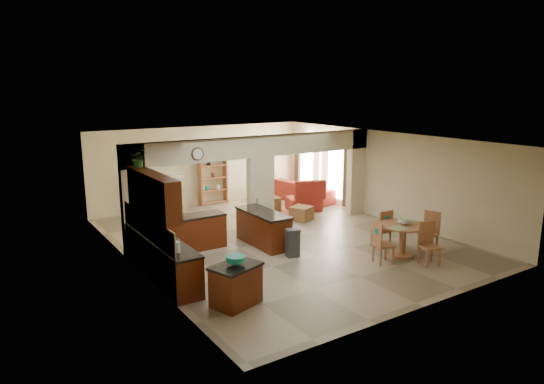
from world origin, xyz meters
TOP-DOWN VIEW (x-y plane):
  - floor at (0.00, 0.00)m, footprint 10.00×10.00m
  - ceiling at (0.00, 0.00)m, footprint 10.00×10.00m
  - wall_back at (0.00, 5.00)m, footprint 8.00×0.00m
  - wall_front at (0.00, -5.00)m, footprint 8.00×0.00m
  - wall_left at (-4.00, 0.00)m, footprint 0.00×10.00m
  - wall_right at (4.00, 0.00)m, footprint 0.00×10.00m
  - partition_left_pier at (-3.70, 1.00)m, footprint 0.60×0.25m
  - partition_center_pier at (0.00, 1.00)m, footprint 0.80×0.25m
  - partition_right_pier at (3.70, 1.00)m, footprint 0.60×0.25m
  - partition_header at (0.00, 1.00)m, footprint 8.00×0.25m
  - kitchen_counter at (-3.26, -0.25)m, footprint 2.52×3.29m
  - upper_cabinets at (-3.82, -0.80)m, footprint 0.35×2.40m
  - peninsula at (-0.60, -0.11)m, footprint 0.70×1.85m
  - wall_clock at (-2.00, 0.85)m, footprint 0.34×0.03m
  - rug at (1.20, 2.10)m, footprint 1.60×1.30m
  - fireplace at (-1.60, 4.83)m, footprint 1.60×0.35m
  - shelving_unit at (0.35, 4.82)m, footprint 1.00×0.32m
  - window_a at (3.97, 2.30)m, footprint 0.02×0.90m
  - window_b at (3.97, 4.00)m, footprint 0.02×0.90m
  - glazed_door at (3.97, 3.15)m, footprint 0.02×0.70m
  - drape_a_left at (3.93, 1.70)m, footprint 0.10×0.28m
  - drape_a_right at (3.93, 2.90)m, footprint 0.10×0.28m
  - drape_b_left at (3.93, 3.40)m, footprint 0.10×0.28m
  - drape_b_right at (3.93, 4.60)m, footprint 0.10×0.28m
  - ceiling_fan at (1.50, 3.00)m, footprint 1.00×1.00m
  - kitchen_island at (-2.99, -2.93)m, footprint 1.10×0.94m
  - teal_bowl at (-2.98, -2.92)m, footprint 0.38×0.38m
  - trash_can at (-0.48, -1.29)m, footprint 0.37×0.33m
  - dining_table at (1.84, -2.75)m, footprint 1.20×1.20m
  - fruit_bowl at (1.85, -2.76)m, footprint 0.30×0.30m
  - sofa at (3.30, 3.48)m, footprint 2.71×1.43m
  - chaise at (2.56, 2.32)m, footprint 1.29×1.16m
  - armchair at (0.87, 2.15)m, footprint 0.78×0.80m
  - ottoman at (1.73, 1.33)m, footprint 0.78×0.78m
  - plant at (-3.82, 0.02)m, footprint 0.51×0.48m
  - chair_north at (1.89, -2.04)m, footprint 0.47×0.47m
  - chair_east at (2.75, -2.85)m, footprint 0.53×0.53m
  - chair_south at (1.92, -3.47)m, footprint 0.53×0.53m
  - chair_west at (1.00, -2.83)m, footprint 0.51×0.51m

SIDE VIEW (x-z plane):
  - floor at x=0.00m, z-range 0.00..0.00m
  - rug at x=1.20m, z-range 0.00..0.01m
  - chaise at x=2.56m, z-range 0.00..0.43m
  - ottoman at x=1.73m, z-range 0.00..0.43m
  - trash_can at x=-0.48m, z-range 0.00..0.65m
  - armchair at x=0.87m, z-range 0.00..0.73m
  - sofa at x=3.30m, z-range 0.00..0.75m
  - kitchen_island at x=-2.99m, z-range 0.00..0.82m
  - peninsula at x=-0.60m, z-range 0.00..0.91m
  - kitchen_counter at x=-3.26m, z-range -0.27..1.20m
  - dining_table at x=1.84m, z-range 0.13..0.94m
  - chair_north at x=1.89m, z-range 0.04..1.07m
  - chair_east at x=2.75m, z-range 0.04..1.07m
  - chair_south at x=1.92m, z-range 0.04..1.07m
  - chair_west at x=1.00m, z-range 0.04..1.07m
  - fireplace at x=-1.60m, z-range 0.01..1.21m
  - fruit_bowl at x=1.85m, z-range 0.82..0.98m
  - shelving_unit at x=0.35m, z-range 0.00..1.80m
  - teal_bowl at x=-2.98m, z-range 0.82..0.99m
  - glazed_door at x=3.97m, z-range 0.00..2.10m
  - partition_center_pier at x=0.00m, z-range 0.00..2.20m
  - drape_a_left at x=3.93m, z-range 0.05..2.35m
  - drape_a_right at x=3.93m, z-range 0.05..2.35m
  - drape_b_left at x=3.93m, z-range 0.05..2.35m
  - drape_b_right at x=3.93m, z-range 0.05..2.35m
  - window_a at x=3.97m, z-range 0.25..2.15m
  - window_b at x=3.97m, z-range 0.25..2.15m
  - partition_left_pier at x=-3.70m, z-range 0.00..2.80m
  - partition_right_pier at x=3.70m, z-range 0.00..2.80m
  - wall_back at x=0.00m, z-range -2.60..5.40m
  - wall_front at x=0.00m, z-range -2.60..5.40m
  - wall_left at x=-4.00m, z-range -3.60..6.40m
  - wall_right at x=4.00m, z-range -3.60..6.40m
  - upper_cabinets at x=-3.82m, z-range 1.47..2.37m
  - wall_clock at x=-2.00m, z-range 2.28..2.62m
  - partition_header at x=0.00m, z-range 2.20..2.80m
  - ceiling_fan at x=1.50m, z-range 2.51..2.61m
  - plant at x=-3.82m, z-range 2.37..2.81m
  - ceiling at x=0.00m, z-range 2.80..2.80m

